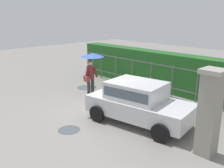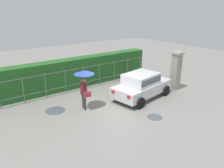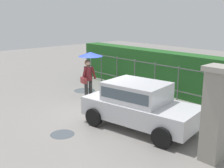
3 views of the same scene
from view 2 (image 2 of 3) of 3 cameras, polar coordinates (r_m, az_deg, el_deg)
The scene contains 8 objects.
ground_plane at distance 11.85m, azimuth 0.74°, elevation -5.69°, with size 40.00×40.00×0.00m, color gray.
car at distance 12.72m, azimuth 7.69°, elevation -0.15°, with size 3.93×2.34×1.48m.
pedestrian at distance 11.04m, azimuth -7.26°, elevation 0.70°, with size 1.01×1.01×2.06m.
gate_pillar at distance 14.38m, azimuth 16.24°, elevation 3.36°, with size 0.60×0.60×2.42m.
fence_section at distance 14.05m, azimuth -7.48°, elevation 1.85°, with size 9.90×0.05×1.50m.
hedge_row at distance 14.66m, azimuth -8.96°, elevation 3.02°, with size 10.85×0.90×1.90m, color #235B23.
puddle_near at distance 10.90m, azimuth 11.04°, elevation -8.43°, with size 0.74×0.74×0.00m, color #4C545B.
puddle_far at distance 11.70m, azimuth -14.47°, elevation -6.70°, with size 1.01×1.01×0.00m, color #4C545B.
Camera 2 is at (-6.52, -8.52, 5.02)m, focal length 35.24 mm.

